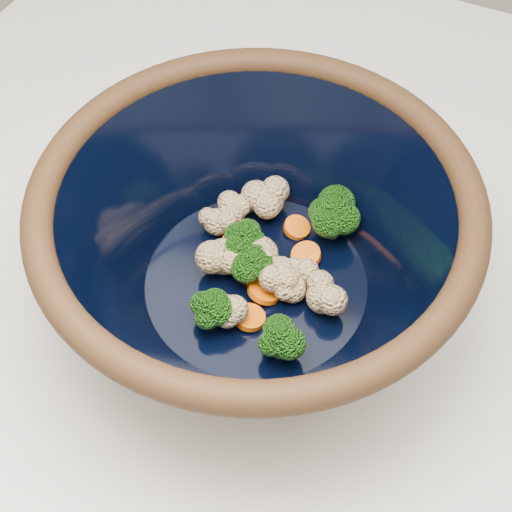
# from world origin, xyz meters

# --- Properties ---
(mixing_bowl) EXTENTS (0.40, 0.40, 0.16)m
(mixing_bowl) POSITION_xyz_m (-0.09, 0.04, 0.99)
(mixing_bowl) COLOR black
(mixing_bowl) RESTS_ON counter
(vegetable_pile) EXTENTS (0.15, 0.18, 0.06)m
(vegetable_pile) POSITION_xyz_m (-0.09, 0.06, 0.96)
(vegetable_pile) COLOR #608442
(vegetable_pile) RESTS_ON mixing_bowl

